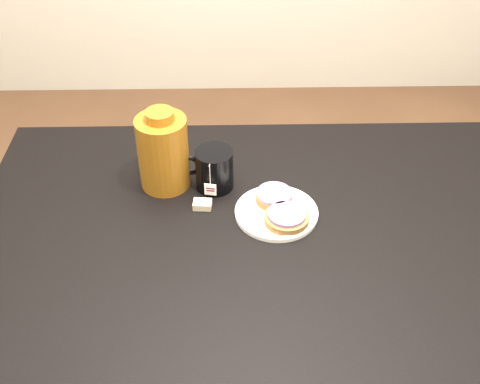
% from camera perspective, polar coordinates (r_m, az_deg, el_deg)
% --- Properties ---
extents(table, '(1.40, 0.90, 0.75)m').
position_cam_1_polar(table, '(1.48, 2.26, -5.81)').
color(table, black).
rests_on(table, ground_plane).
extents(plate, '(0.20, 0.20, 0.01)m').
position_cam_1_polar(plate, '(1.46, 3.48, -1.90)').
color(plate, white).
rests_on(plate, table).
extents(bagel_back, '(0.12, 0.12, 0.03)m').
position_cam_1_polar(bagel_back, '(1.48, 3.26, -0.43)').
color(bagel_back, brown).
rests_on(bagel_back, plate).
extents(bagel_front, '(0.12, 0.12, 0.03)m').
position_cam_1_polar(bagel_front, '(1.42, 4.43, -2.43)').
color(bagel_front, brown).
rests_on(bagel_front, plate).
extents(mug, '(0.15, 0.11, 0.11)m').
position_cam_1_polar(mug, '(1.51, -2.54, 2.19)').
color(mug, black).
rests_on(mug, table).
extents(teabag_pouch, '(0.05, 0.04, 0.02)m').
position_cam_1_polar(teabag_pouch, '(1.48, -3.58, -1.19)').
color(teabag_pouch, '#C6B793').
rests_on(teabag_pouch, table).
extents(bagel_package, '(0.16, 0.16, 0.22)m').
position_cam_1_polar(bagel_package, '(1.51, -7.30, 3.83)').
color(bagel_package, '#65370D').
rests_on(bagel_package, table).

